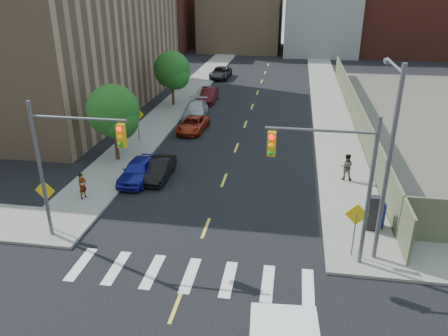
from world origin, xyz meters
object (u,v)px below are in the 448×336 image
(pedestrian_east, at_px, (346,167))
(pedestrian_west, at_px, (82,186))
(parked_car_maroon, at_px, (209,95))
(payphone, at_px, (373,213))
(parked_car_blue, at_px, (139,170))
(parked_car_black, at_px, (159,169))
(parked_car_white, at_px, (204,92))
(parked_car_red, at_px, (193,124))
(parked_car_silver, at_px, (195,110))
(parked_car_grey, at_px, (221,73))
(mailbox, at_px, (379,214))

(pedestrian_east, bearing_deg, pedestrian_west, 25.54)
(parked_car_maroon, bearing_deg, payphone, -62.54)
(parked_car_blue, bearing_deg, parked_car_maroon, 91.00)
(parked_car_blue, distance_m, pedestrian_east, 13.22)
(pedestrian_west, height_order, pedestrian_east, pedestrian_east)
(parked_car_black, xyz_separation_m, pedestrian_east, (11.88, 1.40, 0.38))
(pedestrian_west, xyz_separation_m, pedestrian_east, (15.36, 5.09, 0.08))
(parked_car_maroon, distance_m, payphone, 27.55)
(parked_car_white, xyz_separation_m, payphone, (13.91, -25.49, 0.43))
(parked_car_blue, bearing_deg, parked_car_red, 86.24)
(parked_car_blue, bearing_deg, pedestrian_east, 11.33)
(parked_car_blue, height_order, parked_car_silver, parked_car_silver)
(pedestrian_west, bearing_deg, parked_car_silver, 6.78)
(parked_car_red, xyz_separation_m, parked_car_maroon, (-0.54, 9.91, 0.10))
(parked_car_silver, bearing_deg, parked_car_grey, 86.57)
(parked_car_red, relative_size, parked_car_grey, 0.86)
(parked_car_silver, height_order, parked_car_grey, parked_car_silver)
(parked_car_silver, xyz_separation_m, parked_car_white, (-0.67, 7.39, -0.11))
(parked_car_blue, bearing_deg, parked_car_grey, 93.05)
(payphone, bearing_deg, mailbox, 43.11)
(parked_car_blue, xyz_separation_m, mailbox, (14.23, -3.69, 0.11))
(pedestrian_west, bearing_deg, pedestrian_east, -55.46)
(parked_car_maroon, bearing_deg, pedestrian_west, -98.23)
(parked_car_white, xyz_separation_m, pedestrian_east, (13.18, -19.48, 0.37))
(parked_car_black, xyz_separation_m, parked_car_red, (0.00, 9.69, -0.03))
(mailbox, height_order, pedestrian_east, pedestrian_east)
(parked_car_silver, bearing_deg, parked_car_red, -86.17)
(parked_car_red, bearing_deg, parked_car_grey, 97.32)
(parked_car_blue, height_order, parked_car_grey, parked_car_blue)
(mailbox, bearing_deg, parked_car_black, -179.87)
(parked_car_red, height_order, pedestrian_west, pedestrian_west)
(pedestrian_east, bearing_deg, parked_car_maroon, -48.49)
(parked_car_red, relative_size, parked_car_silver, 0.86)
(parked_car_blue, xyz_separation_m, parked_car_grey, (-0.11, 32.08, -0.01))
(parked_car_blue, distance_m, parked_car_white, 21.43)
(parked_car_black, bearing_deg, parked_car_white, 93.09)
(parked_car_black, distance_m, pedestrian_east, 11.97)
(parked_car_maroon, xyz_separation_m, pedestrian_west, (-2.94, -23.29, 0.22))
(parked_car_silver, xyz_separation_m, parked_car_grey, (-0.67, 18.05, -0.03))
(parked_car_blue, relative_size, pedestrian_east, 2.47)
(parked_car_red, distance_m, parked_car_grey, 21.88)
(parked_car_red, distance_m, parked_car_silver, 3.85)
(parked_car_silver, xyz_separation_m, mailbox, (13.67, -17.72, 0.09))
(pedestrian_west, bearing_deg, parked_car_grey, 12.65)
(parked_car_grey, xyz_separation_m, pedestrian_west, (-2.18, -35.23, 0.22))
(parked_car_blue, distance_m, parked_car_black, 1.31)
(payphone, height_order, pedestrian_west, payphone)
(mailbox, relative_size, pedestrian_west, 0.90)
(parked_car_grey, height_order, pedestrian_east, pedestrian_east)
(payphone, distance_m, pedestrian_west, 16.11)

